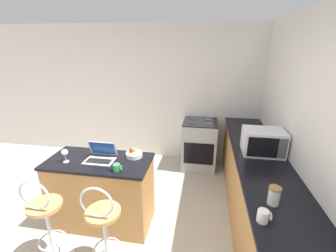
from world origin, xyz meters
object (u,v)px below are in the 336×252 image
(wine_glass_tall, at_px, (65,153))
(mug_blue, at_px, (251,135))
(laptop, at_px, (101,155))
(mug_white, at_px, (263,216))
(microwave, at_px, (263,142))
(storage_jar, at_px, (274,196))
(bar_stool_far, at_px, (104,230))
(fruit_bowl, at_px, (134,154))
(stove_range, at_px, (199,144))
(bar_stool_near, at_px, (47,222))
(mug_green, at_px, (117,168))

(wine_glass_tall, distance_m, mug_blue, 2.54)
(wine_glass_tall, bearing_deg, laptop, 18.18)
(mug_white, bearing_deg, laptop, 156.08)
(microwave, bearing_deg, storage_jar, -96.93)
(bar_stool_far, height_order, fruit_bowl, bar_stool_far)
(bar_stool_far, height_order, stove_range, bar_stool_far)
(fruit_bowl, xyz_separation_m, storage_jar, (1.46, -0.65, 0.05))
(stove_range, relative_size, mug_white, 8.75)
(mug_white, bearing_deg, wine_glass_tall, 163.25)
(fruit_bowl, bearing_deg, bar_stool_far, -95.83)
(fruit_bowl, bearing_deg, mug_blue, 28.86)
(bar_stool_near, height_order, wine_glass_tall, wine_glass_tall)
(fruit_bowl, bearing_deg, mug_white, -33.87)
(microwave, xyz_separation_m, mug_green, (-1.65, -0.72, -0.11))
(bar_stool_near, relative_size, wine_glass_tall, 6.50)
(microwave, height_order, stove_range, microwave)
(mug_green, bearing_deg, microwave, 23.59)
(laptop, xyz_separation_m, fruit_bowl, (0.37, 0.14, -0.02))
(bar_stool_far, xyz_separation_m, stove_range, (0.85, 2.29, -0.04))
(fruit_bowl, relative_size, mug_green, 2.10)
(laptop, xyz_separation_m, microwave, (1.95, 0.50, 0.10))
(microwave, height_order, mug_white, microwave)
(mug_white, bearing_deg, microwave, 78.32)
(storage_jar, bearing_deg, laptop, 164.21)
(stove_range, bearing_deg, bar_stool_far, -110.40)
(bar_stool_far, bearing_deg, fruit_bowl, 84.17)
(mug_green, bearing_deg, mug_blue, 36.92)
(wine_glass_tall, bearing_deg, bar_stool_far, -37.70)
(wine_glass_tall, height_order, storage_jar, storage_jar)
(bar_stool_far, xyz_separation_m, wine_glass_tall, (-0.67, 0.52, 0.53))
(mug_white, xyz_separation_m, wine_glass_tall, (-2.07, 0.62, 0.07))
(mug_white, distance_m, mug_blue, 1.75)
(mug_white, distance_m, fruit_bowl, 1.59)
(wine_glass_tall, bearing_deg, bar_stool_near, -85.04)
(mug_white, relative_size, wine_glass_tall, 0.66)
(bar_stool_far, height_order, mug_blue, bar_stool_far)
(fruit_bowl, bearing_deg, wine_glass_tall, -160.62)
(mug_white, bearing_deg, fruit_bowl, 146.13)
(mug_blue, height_order, mug_green, mug_blue)
(bar_stool_far, distance_m, microwave, 2.09)
(microwave, height_order, storage_jar, microwave)
(bar_stool_near, xyz_separation_m, laptop, (0.34, 0.64, 0.47))
(laptop, height_order, mug_blue, laptop)
(laptop, relative_size, fruit_bowl, 1.71)
(bar_stool_far, xyz_separation_m, mug_green, (0.00, 0.42, 0.46))
(laptop, bearing_deg, mug_blue, 27.35)
(bar_stool_near, distance_m, bar_stool_far, 0.62)
(bar_stool_far, bearing_deg, mug_white, -4.31)
(bar_stool_near, relative_size, fruit_bowl, 5.16)
(bar_stool_far, distance_m, mug_white, 1.48)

